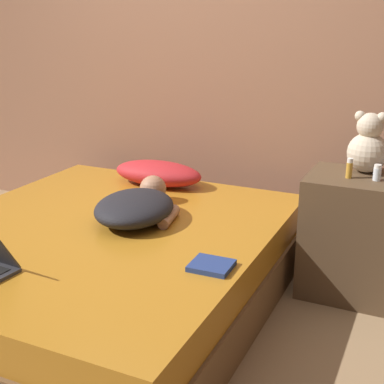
{
  "coord_description": "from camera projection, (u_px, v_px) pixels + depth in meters",
  "views": [
    {
      "loc": [
        1.56,
        -2.19,
        1.49
      ],
      "look_at": [
        0.43,
        0.25,
        0.61
      ],
      "focal_mm": 50.0,
      "sensor_mm": 36.0,
      "label": 1
    }
  ],
  "objects": [
    {
      "name": "bottle_amber",
      "position": [
        349.0,
        168.0,
        2.81
      ],
      "size": [
        0.03,
        0.03,
        0.11
      ],
      "color": "gold",
      "rests_on": "nightstand"
    },
    {
      "name": "ground_plane",
      "position": [
        104.0,
        298.0,
        2.98
      ],
      "size": [
        12.0,
        12.0,
        0.0
      ],
      "primitive_type": "plane",
      "color": "#937551"
    },
    {
      "name": "teddy_bear",
      "position": [
        368.0,
        146.0,
        2.89
      ],
      "size": [
        0.22,
        0.22,
        0.33
      ],
      "color": "beige",
      "rests_on": "nightstand"
    },
    {
      "name": "person_lying",
      "position": [
        137.0,
        206.0,
        2.94
      ],
      "size": [
        0.52,
        0.71,
        0.16
      ],
      "rotation": [
        0.0,
        0.0,
        0.2
      ],
      "color": "black",
      "rests_on": "bed"
    },
    {
      "name": "book",
      "position": [
        211.0,
        266.0,
        2.37
      ],
      "size": [
        0.19,
        0.17,
        0.02
      ],
      "rotation": [
        0.0,
        0.0,
        0.03
      ],
      "color": "navy",
      "rests_on": "bed"
    },
    {
      "name": "pillow",
      "position": [
        158.0,
        173.0,
        3.54
      ],
      "size": [
        0.62,
        0.3,
        0.16
      ],
      "color": "red",
      "rests_on": "bed"
    },
    {
      "name": "bottle_clear",
      "position": [
        377.0,
        173.0,
        2.77
      ],
      "size": [
        0.04,
        0.04,
        0.09
      ],
      "color": "silver",
      "rests_on": "nightstand"
    },
    {
      "name": "bed",
      "position": [
        102.0,
        264.0,
        2.91
      ],
      "size": [
        1.79,
        2.04,
        0.43
      ],
      "color": "brown",
      "rests_on": "ground_plane"
    },
    {
      "name": "wall_back",
      "position": [
        200.0,
        46.0,
        3.69
      ],
      "size": [
        8.0,
        0.06,
        2.6
      ],
      "color": "#996B51",
      "rests_on": "ground_plane"
    },
    {
      "name": "nightstand",
      "position": [
        353.0,
        235.0,
        2.96
      ],
      "size": [
        0.52,
        0.46,
        0.68
      ],
      "color": "brown",
      "rests_on": "ground_plane"
    }
  ]
}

